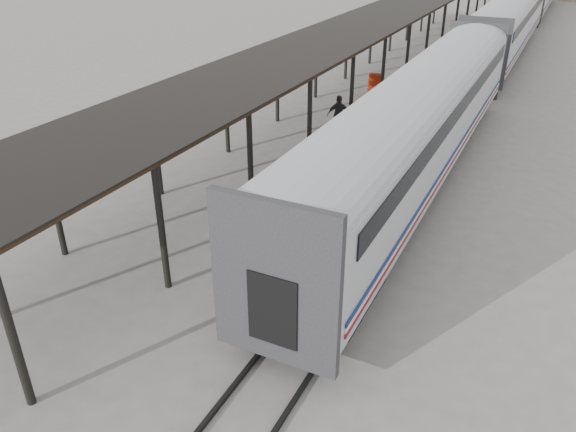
# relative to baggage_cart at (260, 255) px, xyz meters

# --- Properties ---
(ground) EXTENTS (160.00, 160.00, 0.00)m
(ground) POSITION_rel_baggage_cart_xyz_m (-0.74, 0.16, -0.65)
(ground) COLOR slate
(ground) RESTS_ON ground
(train) EXTENTS (3.45, 76.01, 4.01)m
(train) POSITION_rel_baggage_cart_xyz_m (2.45, 33.95, 2.04)
(train) COLOR silver
(train) RESTS_ON ground
(canopy) EXTENTS (4.90, 64.30, 4.15)m
(canopy) POSITION_rel_baggage_cart_xyz_m (-4.14, 24.16, 3.36)
(canopy) COLOR #422B19
(canopy) RESTS_ON ground
(rails) EXTENTS (1.54, 150.00, 0.12)m
(rails) POSITION_rel_baggage_cart_xyz_m (2.46, 34.16, -0.59)
(rails) COLOR black
(rails) RESTS_ON ground
(baggage_cart) EXTENTS (1.82, 2.64, 0.86)m
(baggage_cart) POSITION_rel_baggage_cart_xyz_m (0.00, 0.00, 0.00)
(baggage_cart) COLOR brown
(baggage_cart) RESTS_ON ground
(suitcase_stack) EXTENTS (1.31, 1.31, 0.56)m
(suitcase_stack) POSITION_rel_baggage_cart_xyz_m (-0.16, 0.30, 0.41)
(suitcase_stack) COLOR #3A3A3D
(suitcase_stack) RESTS_ON baggage_cart
(luggage_tug) EXTENTS (1.32, 1.67, 1.29)m
(luggage_tug) POSITION_rel_baggage_cart_xyz_m (-3.00, 19.82, -0.06)
(luggage_tug) COLOR maroon
(luggage_tug) RESTS_ON ground
(porter) EXTENTS (0.56, 0.71, 1.70)m
(porter) POSITION_rel_baggage_cart_xyz_m (0.25, -0.65, 1.06)
(porter) COLOR navy
(porter) RESTS_ON baggage_cart
(pedestrian) EXTENTS (1.25, 0.86, 1.97)m
(pedestrian) POSITION_rel_baggage_cart_xyz_m (-2.51, 12.65, 0.34)
(pedestrian) COLOR black
(pedestrian) RESTS_ON ground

